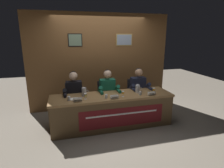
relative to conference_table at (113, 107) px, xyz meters
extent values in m
plane|color=gray|center=(0.00, 0.10, -0.49)|extent=(12.00, 12.00, 0.00)
cube|color=brown|center=(0.00, 1.36, 0.81)|extent=(3.91, 0.12, 2.60)
cube|color=black|center=(-0.67, 1.30, 1.40)|extent=(0.36, 0.02, 0.33)
cube|color=slate|center=(-0.67, 1.29, 1.40)|extent=(0.32, 0.01, 0.29)
cube|color=tan|center=(0.66, 1.30, 1.40)|extent=(0.46, 0.02, 0.32)
cube|color=#8C99AD|center=(0.66, 1.29, 1.40)|extent=(0.42, 0.01, 0.28)
cube|color=olive|center=(0.00, 0.10, 0.22)|extent=(2.71, 0.73, 0.05)
cube|color=brown|center=(0.00, -0.24, -0.15)|extent=(2.65, 0.04, 0.68)
cube|color=brown|center=(-1.31, 0.10, -0.15)|extent=(0.08, 0.65, 0.68)
cube|color=brown|center=(1.30, 0.10, -0.15)|extent=(0.08, 0.65, 0.68)
cube|color=maroon|center=(0.13, -0.26, -0.15)|extent=(1.84, 0.01, 0.42)
cube|color=white|center=(0.13, -0.27, -0.08)|extent=(1.56, 0.00, 0.04)
cylinder|color=black|center=(-0.81, 0.57, -0.48)|extent=(0.44, 0.44, 0.02)
cylinder|color=black|center=(-0.81, 0.57, -0.26)|extent=(0.05, 0.05, 0.41)
cube|color=#232328|center=(-0.81, 0.57, -0.05)|extent=(0.44, 0.44, 0.03)
cube|color=#232328|center=(-0.81, 0.77, 0.19)|extent=(0.40, 0.05, 0.44)
cylinder|color=black|center=(-0.91, 0.22, -0.26)|extent=(0.10, 0.10, 0.46)
cylinder|color=black|center=(-0.71, 0.22, -0.26)|extent=(0.10, 0.10, 0.46)
cylinder|color=black|center=(-0.91, 0.37, 0.02)|extent=(0.13, 0.34, 0.13)
cylinder|color=black|center=(-0.71, 0.37, 0.02)|extent=(0.13, 0.34, 0.13)
cube|color=black|center=(-0.81, 0.54, 0.26)|extent=(0.36, 0.20, 0.48)
sphere|color=beige|center=(-0.81, 0.52, 0.63)|extent=(0.19, 0.19, 0.19)
sphere|color=black|center=(-0.81, 0.53, 0.65)|extent=(0.17, 0.17, 0.17)
cylinder|color=black|center=(-1.02, 0.44, 0.28)|extent=(0.09, 0.30, 0.25)
cylinder|color=black|center=(-0.60, 0.44, 0.28)|extent=(0.09, 0.30, 0.25)
cylinder|color=black|center=(-1.02, 0.28, 0.27)|extent=(0.07, 0.24, 0.07)
cylinder|color=black|center=(-0.60, 0.28, 0.27)|extent=(0.07, 0.24, 0.07)
cube|color=white|center=(-0.78, -0.16, 0.28)|extent=(0.18, 0.03, 0.08)
cube|color=white|center=(-0.78, -0.13, 0.28)|extent=(0.18, 0.03, 0.08)
cube|color=black|center=(-0.78, -0.16, 0.28)|extent=(0.13, 0.01, 0.01)
cylinder|color=white|center=(-0.61, -0.03, 0.24)|extent=(0.06, 0.06, 0.00)
cylinder|color=white|center=(-0.61, -0.03, 0.27)|extent=(0.01, 0.01, 0.05)
cone|color=white|center=(-0.61, -0.03, 0.33)|extent=(0.06, 0.06, 0.06)
cylinder|color=yellow|center=(-0.61, -0.03, 0.33)|extent=(0.04, 0.04, 0.04)
cylinder|color=silver|center=(-0.94, -0.02, 0.28)|extent=(0.06, 0.06, 0.08)
cylinder|color=silver|center=(-0.94, -0.02, 0.27)|extent=(0.05, 0.05, 0.05)
cylinder|color=black|center=(0.00, 0.57, -0.48)|extent=(0.44, 0.44, 0.02)
cylinder|color=black|center=(0.00, 0.57, -0.26)|extent=(0.05, 0.05, 0.41)
cube|color=#232328|center=(0.00, 0.57, -0.05)|extent=(0.44, 0.44, 0.03)
cube|color=#232328|center=(0.00, 0.77, 0.19)|extent=(0.40, 0.05, 0.44)
cylinder|color=black|center=(-0.10, 0.22, -0.26)|extent=(0.10, 0.10, 0.46)
cylinder|color=black|center=(0.10, 0.22, -0.26)|extent=(0.10, 0.10, 0.46)
cylinder|color=black|center=(-0.10, 0.37, 0.02)|extent=(0.13, 0.34, 0.13)
cylinder|color=black|center=(0.10, 0.37, 0.02)|extent=(0.13, 0.34, 0.13)
cube|color=#196047|center=(0.00, 0.54, 0.26)|extent=(0.36, 0.20, 0.48)
sphere|color=beige|center=(0.00, 0.52, 0.63)|extent=(0.19, 0.19, 0.19)
sphere|color=black|center=(0.00, 0.53, 0.65)|extent=(0.17, 0.17, 0.17)
cylinder|color=#196047|center=(-0.21, 0.44, 0.28)|extent=(0.09, 0.30, 0.25)
cylinder|color=#196047|center=(0.21, 0.44, 0.28)|extent=(0.09, 0.30, 0.25)
cylinder|color=#196047|center=(-0.21, 0.28, 0.27)|extent=(0.07, 0.24, 0.07)
cylinder|color=#196047|center=(0.21, 0.28, 0.27)|extent=(0.07, 0.24, 0.07)
cube|color=white|center=(-0.02, -0.18, 0.28)|extent=(0.18, 0.03, 0.08)
cube|color=white|center=(-0.02, -0.15, 0.28)|extent=(0.18, 0.03, 0.08)
cube|color=black|center=(-0.02, -0.19, 0.28)|extent=(0.12, 0.01, 0.01)
cylinder|color=white|center=(0.19, -0.08, 0.24)|extent=(0.06, 0.06, 0.00)
cylinder|color=white|center=(0.19, -0.08, 0.27)|extent=(0.01, 0.01, 0.05)
cone|color=white|center=(0.19, -0.08, 0.33)|extent=(0.06, 0.06, 0.06)
cylinder|color=orange|center=(0.19, -0.08, 0.33)|extent=(0.04, 0.04, 0.04)
cylinder|color=silver|center=(-0.18, -0.09, 0.28)|extent=(0.06, 0.06, 0.08)
cylinder|color=silver|center=(-0.18, -0.09, 0.27)|extent=(0.05, 0.05, 0.05)
cylinder|color=black|center=(0.80, 0.57, -0.48)|extent=(0.44, 0.44, 0.02)
cylinder|color=black|center=(0.80, 0.57, -0.26)|extent=(0.05, 0.05, 0.41)
cube|color=#232328|center=(0.80, 0.57, -0.05)|extent=(0.44, 0.44, 0.03)
cube|color=#232328|center=(0.80, 0.77, 0.19)|extent=(0.40, 0.05, 0.44)
cylinder|color=black|center=(0.70, 0.22, -0.26)|extent=(0.10, 0.10, 0.46)
cylinder|color=black|center=(0.90, 0.22, -0.26)|extent=(0.10, 0.10, 0.46)
cylinder|color=black|center=(0.70, 0.37, 0.02)|extent=(0.13, 0.34, 0.13)
cylinder|color=black|center=(0.90, 0.37, 0.02)|extent=(0.13, 0.34, 0.13)
cube|color=#1E2338|center=(0.80, 0.54, 0.26)|extent=(0.36, 0.20, 0.48)
sphere|color=tan|center=(0.80, 0.52, 0.63)|extent=(0.19, 0.19, 0.19)
sphere|color=black|center=(0.80, 0.53, 0.65)|extent=(0.17, 0.17, 0.17)
cylinder|color=#1E2338|center=(0.59, 0.44, 0.28)|extent=(0.09, 0.30, 0.25)
cylinder|color=#1E2338|center=(1.01, 0.44, 0.28)|extent=(0.09, 0.30, 0.25)
cylinder|color=#1E2338|center=(0.59, 0.28, 0.27)|extent=(0.07, 0.24, 0.07)
cylinder|color=#1E2338|center=(1.01, 0.28, 0.27)|extent=(0.07, 0.24, 0.07)
cube|color=white|center=(0.83, -0.17, 0.28)|extent=(0.17, 0.03, 0.08)
cube|color=white|center=(0.83, -0.14, 0.28)|extent=(0.17, 0.03, 0.08)
cube|color=black|center=(0.83, -0.17, 0.28)|extent=(0.12, 0.01, 0.01)
cylinder|color=white|center=(0.95, -0.03, 0.24)|extent=(0.06, 0.06, 0.00)
cylinder|color=white|center=(0.95, -0.03, 0.27)|extent=(0.01, 0.01, 0.05)
cone|color=white|center=(0.95, -0.03, 0.33)|extent=(0.06, 0.06, 0.06)
cylinder|color=orange|center=(0.95, -0.03, 0.33)|extent=(0.04, 0.04, 0.04)
cylinder|color=silver|center=(0.60, -0.07, 0.28)|extent=(0.06, 0.06, 0.08)
cylinder|color=silver|center=(0.60, -0.07, 0.27)|extent=(0.05, 0.05, 0.05)
cylinder|color=silver|center=(-0.61, 0.18, 0.33)|extent=(0.10, 0.10, 0.18)
cylinder|color=silver|center=(-0.61, 0.18, 0.43)|extent=(0.08, 0.08, 0.01)
sphere|color=silver|center=(-0.61, 0.18, 0.44)|extent=(0.02, 0.02, 0.02)
torus|color=silver|center=(-0.55, 0.18, 0.34)|extent=(0.07, 0.01, 0.07)
cylinder|color=silver|center=(0.61, 0.10, 0.33)|extent=(0.10, 0.10, 0.18)
cylinder|color=silver|center=(0.61, 0.10, 0.43)|extent=(0.08, 0.09, 0.01)
sphere|color=silver|center=(0.61, 0.10, 0.44)|extent=(0.02, 0.02, 0.02)
torus|color=silver|center=(0.67, 0.10, 0.34)|extent=(0.07, 0.01, 0.07)
cube|color=white|center=(-0.86, 0.03, 0.25)|extent=(0.21, 0.15, 0.01)
camera|label=1|loc=(-1.01, -3.64, 1.52)|focal=29.37mm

